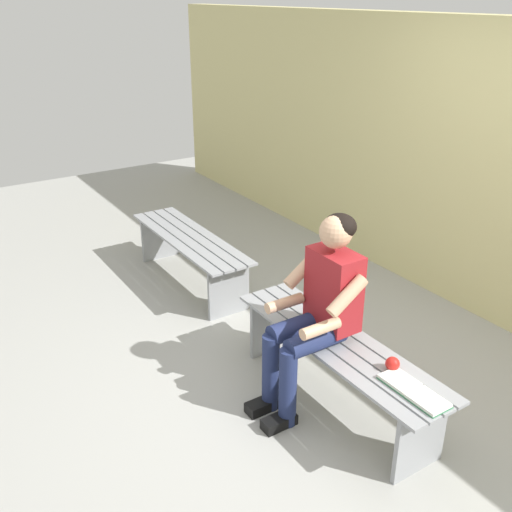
{
  "coord_description": "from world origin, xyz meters",
  "views": [
    {
      "loc": [
        -2.31,
        2.11,
        2.45
      ],
      "look_at": [
        0.71,
        0.15,
        0.81
      ],
      "focal_mm": 40.98,
      "sensor_mm": 36.0,
      "label": 1
    }
  ],
  "objects_px": {
    "bench_far": "(190,249)",
    "book_open": "(414,391)",
    "person_seated": "(317,306)",
    "bench_near": "(337,357)",
    "apple": "(392,364)"
  },
  "relations": [
    {
      "from": "person_seated",
      "to": "apple",
      "type": "relative_size",
      "value": 15.19
    },
    {
      "from": "person_seated",
      "to": "apple",
      "type": "height_order",
      "value": "person_seated"
    },
    {
      "from": "bench_near",
      "to": "book_open",
      "type": "height_order",
      "value": "book_open"
    },
    {
      "from": "person_seated",
      "to": "book_open",
      "type": "xyz_separation_m",
      "value": [
        -0.71,
        -0.11,
        -0.23
      ]
    },
    {
      "from": "apple",
      "to": "book_open",
      "type": "height_order",
      "value": "apple"
    },
    {
      "from": "bench_far",
      "to": "apple",
      "type": "xyz_separation_m",
      "value": [
        -2.42,
        -0.06,
        0.16
      ]
    },
    {
      "from": "bench_near",
      "to": "person_seated",
      "type": "bearing_deg",
      "value": 47.16
    },
    {
      "from": "apple",
      "to": "bench_near",
      "type": "bearing_deg",
      "value": 9.01
    },
    {
      "from": "book_open",
      "to": "person_seated",
      "type": "bearing_deg",
      "value": 9.43
    },
    {
      "from": "person_seated",
      "to": "apple",
      "type": "bearing_deg",
      "value": -161.52
    },
    {
      "from": "bench_far",
      "to": "book_open",
      "type": "relative_size",
      "value": 3.85
    },
    {
      "from": "person_seated",
      "to": "book_open",
      "type": "distance_m",
      "value": 0.75
    },
    {
      "from": "bench_far",
      "to": "person_seated",
      "type": "height_order",
      "value": "person_seated"
    },
    {
      "from": "bench_near",
      "to": "bench_far",
      "type": "xyz_separation_m",
      "value": [
        2.02,
        -0.0,
        -0.0
      ]
    },
    {
      "from": "bench_near",
      "to": "book_open",
      "type": "bearing_deg",
      "value": -178.84
    }
  ]
}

